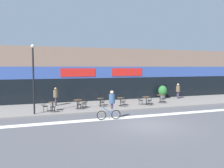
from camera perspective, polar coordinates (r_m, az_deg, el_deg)
name	(u,v)px	position (r m, az deg, el deg)	size (l,w,h in m)	color
ground_plane	(147,125)	(14.29, 9.24, -10.51)	(120.00, 120.00, 0.00)	#4C4C51
sidewalk_slab	(112,105)	(20.82, -0.07, -5.54)	(40.00, 5.50, 0.12)	slate
storefront_facade	(99,74)	(25.04, -3.46, 2.51)	(40.00, 4.06, 5.68)	#7F6656
bike_lane_stripe	(133,117)	(16.33, 5.41, -8.56)	(36.00, 0.70, 0.01)	silver
bistro_table_0	(52,105)	(18.30, -15.32, -5.22)	(0.64, 0.64, 0.75)	black
bistro_table_1	(78,102)	(19.06, -8.89, -4.71)	(0.78, 0.78, 0.74)	black
bistro_table_2	(100,100)	(20.03, -3.07, -4.33)	(0.63, 0.63, 0.71)	black
bistro_table_3	(121,100)	(20.12, 2.26, -4.20)	(0.67, 0.67, 0.74)	black
bistro_table_4	(146,99)	(21.02, 8.93, -3.87)	(0.75, 0.75, 0.74)	black
bistro_table_5	(160,97)	(22.42, 12.45, -3.36)	(0.68, 0.68, 0.77)	black
cafe_chair_0_near	(53,106)	(17.68, -15.19, -5.59)	(0.43, 0.59, 0.90)	black
cafe_chair_0_side	(44,105)	(18.28, -17.29, -5.31)	(0.58, 0.41, 0.90)	black
cafe_chair_1_near	(79,104)	(18.45, -8.60, -5.07)	(0.44, 0.59, 0.90)	black
cafe_chair_1_side	(85,102)	(19.19, -7.05, -4.69)	(0.60, 0.45, 0.90)	black
cafe_chair_2_near	(102,101)	(19.44, -2.56, -4.54)	(0.45, 0.60, 0.90)	black
cafe_chair_3_near	(123,101)	(19.55, 2.93, -4.49)	(0.43, 0.59, 0.90)	black
cafe_chair_4_near	(149,100)	(20.48, 9.76, -4.14)	(0.45, 0.60, 0.90)	black
cafe_chair_4_side	(140,99)	(20.75, 7.38, -4.00)	(0.58, 0.42, 0.90)	black
cafe_chair_5_near	(163,98)	(21.89, 13.28, -3.64)	(0.42, 0.58, 0.90)	black
planter_pot	(163,92)	(25.33, 13.10, -1.93)	(0.98, 0.98, 1.46)	#4C4C51
lamp_post	(33,74)	(17.32, -19.85, 2.40)	(0.26, 0.26, 5.22)	black
cyclist_0	(111,103)	(15.26, -0.24, -4.97)	(1.70, 0.54, 2.04)	black
pedestrian_near_end	(56,95)	(20.81, -14.49, -2.74)	(0.48, 0.48, 1.68)	#382D47
pedestrian_far_end	(178,90)	(25.68, 16.86, -1.42)	(0.46, 0.46, 1.70)	#382D47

